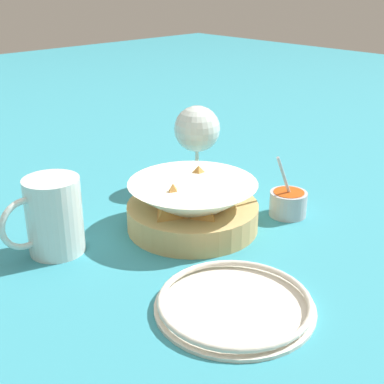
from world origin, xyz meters
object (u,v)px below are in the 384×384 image
food_basket (193,207)px  beer_mug (53,219)px  wine_glass (197,131)px  side_plate (235,303)px  sauce_cup (288,202)px

food_basket → beer_mug: 0.22m
beer_mug → wine_glass: bearing=-172.1°
wine_glass → side_plate: (0.25, 0.32, -0.10)m
food_basket → wine_glass: (-0.13, -0.13, 0.07)m
wine_glass → side_plate: size_ratio=0.78×
side_plate → sauce_cup: bearing=-155.6°
food_basket → side_plate: bearing=59.3°
sauce_cup → beer_mug: bearing=-24.5°
sauce_cup → side_plate: sauce_cup is taller
food_basket → sauce_cup: size_ratio=1.86×
sauce_cup → wine_glass: wine_glass is taller
food_basket → side_plate: food_basket is taller
beer_mug → side_plate: 0.29m
beer_mug → side_plate: bearing=106.5°
side_plate → beer_mug: bearing=-73.5°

